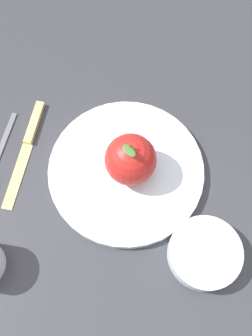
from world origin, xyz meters
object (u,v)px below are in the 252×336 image
(side_bowl, at_px, (205,253))
(knife, at_px, (28,143))
(dinner_plate, at_px, (126,170))
(apple, at_px, (131,159))

(side_bowl, relative_size, knife, 0.54)
(dinner_plate, xyz_separation_m, apple, (-0.00, 0.01, 0.05))
(apple, xyz_separation_m, side_bowl, (0.09, 0.15, -0.04))
(dinner_plate, bearing_deg, side_bowl, 60.21)
(apple, bearing_deg, knife, -87.47)
(knife, bearing_deg, dinner_plate, 92.11)
(side_bowl, height_order, knife, side_bowl)
(side_bowl, bearing_deg, knife, -103.98)
(dinner_plate, xyz_separation_m, side_bowl, (0.09, 0.16, 0.01))
(apple, relative_size, side_bowl, 0.85)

